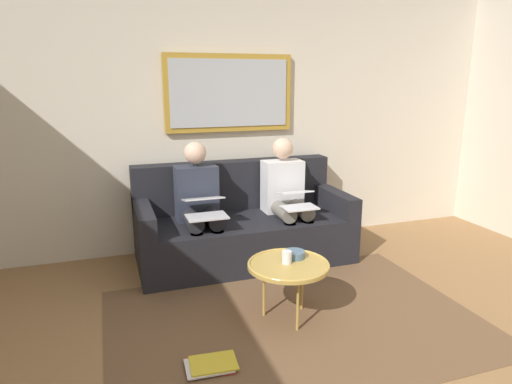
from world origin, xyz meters
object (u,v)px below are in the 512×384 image
coffee_table (288,266)px  laptop_silver (205,206)px  person_left (286,194)px  magazine_stack (211,365)px  couch (242,226)px  framed_mirror (229,93)px  laptop_white (297,199)px  bowl (294,254)px  person_right (199,202)px  cup (287,257)px

coffee_table → laptop_silver: size_ratio=1.57×
person_left → magazine_stack: person_left is taller
magazine_stack → couch: bearing=-113.3°
couch → coffee_table: size_ratio=3.41×
framed_mirror → laptop_white: (-0.42, 0.71, -0.92)m
bowl → person_right: person_right is taller
framed_mirror → person_right: (0.42, 0.46, -0.94)m
couch → cup: 1.21m
person_right → bowl: bearing=114.4°
couch → laptop_white: 0.62m
coffee_table → person_right: bearing=-71.2°
framed_mirror → magazine_stack: size_ratio=3.95×
bowl → magazine_stack: (0.74, 0.48, -0.43)m
framed_mirror → cup: framed_mirror is taller
magazine_stack → person_right: bearing=-99.8°
framed_mirror → cup: bearing=88.6°
magazine_stack → person_left: bearing=-126.0°
cup → bowl: (-0.09, -0.08, -0.02)m
cup → laptop_white: size_ratio=0.27×
laptop_white → magazine_stack: laptop_white is taller
laptop_white → magazine_stack: (1.11, 1.29, -0.61)m
coffee_table → bowl: (-0.09, -0.09, 0.04)m
couch → coffee_table: bearing=88.5°
cup → person_left: size_ratio=0.08×
bowl → person_right: bearing=-65.6°
cup → bowl: 0.12m
coffee_table → person_left: person_left is taller
laptop_white → cup: bearing=62.4°
laptop_white → magazine_stack: size_ratio=1.05×
cup → laptop_silver: bearing=-66.6°
magazine_stack → coffee_table: bearing=-149.6°
framed_mirror → magazine_stack: bearing=70.9°
framed_mirror → laptop_silver: framed_mirror is taller
framed_mirror → laptop_silver: (0.42, 0.70, -0.92)m
framed_mirror → laptop_white: framed_mirror is taller
laptop_silver → cup: bearing=113.4°
laptop_white → person_right: (0.85, -0.25, -0.02)m
framed_mirror → couch: bearing=90.0°
magazine_stack → framed_mirror: bearing=-109.1°
laptop_silver → magazine_stack: size_ratio=1.15×
laptop_silver → coffee_table: bearing=113.4°
person_left → person_right: bearing=0.0°
laptop_white → framed_mirror: bearing=-59.0°
cup → person_right: person_right is taller
framed_mirror → bowl: bearing=92.1°
framed_mirror → bowl: framed_mirror is taller
laptop_white → person_right: bearing=-16.3°
cup → laptop_white: 1.01m
coffee_table → bowl: bowl is taller
cup → bowl: size_ratio=0.59×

